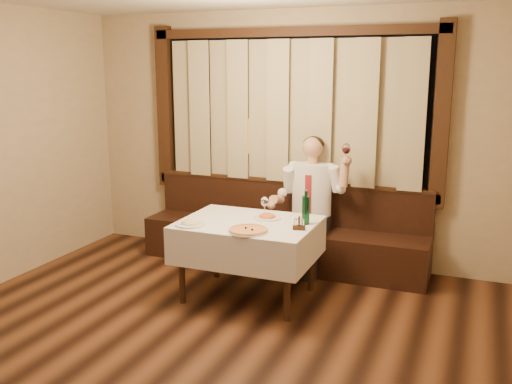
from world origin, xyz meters
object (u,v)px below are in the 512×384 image
at_px(banquette, 283,237).
at_px(pasta_cream, 190,221).
at_px(green_bottle, 306,209).
at_px(cruet_caddy, 299,225).
at_px(seated_man, 310,195).
at_px(pizza, 248,230).
at_px(dining_table, 248,232).
at_px(pasta_red, 267,215).

distance_m(banquette, pasta_cream, 1.49).
distance_m(green_bottle, cruet_caddy, 0.22).
bearing_deg(seated_man, banquette, 164.75).
bearing_deg(pizza, green_bottle, 47.72).
bearing_deg(dining_table, pizza, -67.27).
distance_m(dining_table, seated_man, 1.01).
distance_m(pasta_cream, green_bottle, 1.07).
height_order(green_bottle, cruet_caddy, green_bottle).
xyz_separation_m(cruet_caddy, seated_man, (-0.20, 1.02, 0.05)).
relative_size(pizza, cruet_caddy, 3.06).
distance_m(pizza, pasta_red, 0.49).
distance_m(banquette, green_bottle, 1.20).
relative_size(banquette, pasta_red, 12.07).
xyz_separation_m(pasta_cream, cruet_caddy, (0.98, 0.23, 0.00)).
xyz_separation_m(pasta_red, cruet_caddy, (0.40, -0.25, 0.01)).
xyz_separation_m(dining_table, green_bottle, (0.53, 0.11, 0.24)).
height_order(dining_table, seated_man, seated_man).
height_order(dining_table, pasta_red, pasta_red).
distance_m(cruet_caddy, seated_man, 1.04).
bearing_deg(dining_table, banquette, 90.00).
bearing_deg(green_bottle, dining_table, -167.95).
distance_m(pasta_red, green_bottle, 0.42).
distance_m(banquette, pizza, 1.43).
xyz_separation_m(dining_table, seated_man, (0.33, 0.93, 0.19)).
height_order(banquette, seated_man, seated_man).
relative_size(pizza, seated_man, 0.25).
relative_size(green_bottle, seated_man, 0.22).
bearing_deg(pasta_red, dining_table, -128.47).
relative_size(dining_table, cruet_caddy, 10.63).
bearing_deg(green_bottle, pizza, -132.28).
height_order(pizza, pasta_cream, pasta_cream).
bearing_deg(pasta_red, cruet_caddy, -31.98).
bearing_deg(cruet_caddy, seated_man, 89.96).
xyz_separation_m(pizza, pasta_cream, (-0.58, 0.00, 0.02)).
xyz_separation_m(green_bottle, seated_man, (-0.20, 0.82, -0.05)).
distance_m(pizza, seated_man, 1.27).
height_order(pasta_red, seated_man, seated_man).
relative_size(dining_table, pizza, 3.48).
bearing_deg(banquette, green_bottle, -59.79).
xyz_separation_m(pizza, green_bottle, (0.40, 0.43, 0.12)).
distance_m(pasta_red, pasta_cream, 0.75).
xyz_separation_m(pizza, pasta_red, (-0.00, 0.49, 0.02)).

